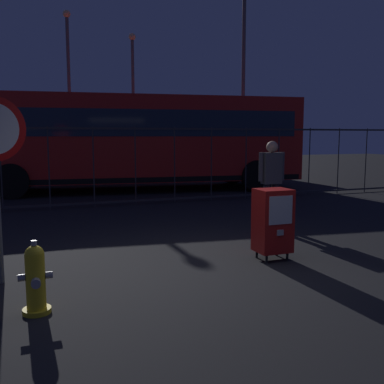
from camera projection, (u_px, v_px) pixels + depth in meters
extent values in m
plane|color=black|center=(203.00, 272.00, 5.77)|extent=(60.00, 60.00, 0.00)
cylinder|color=yellow|center=(37.00, 311.00, 4.44)|extent=(0.28, 0.28, 0.05)
cylinder|color=yellow|center=(36.00, 282.00, 4.40)|extent=(0.19, 0.19, 0.55)
sphere|color=yellow|center=(34.00, 255.00, 4.36)|extent=(0.19, 0.19, 0.19)
cylinder|color=gray|center=(34.00, 243.00, 4.35)|extent=(0.06, 0.06, 0.05)
cylinder|color=gray|center=(36.00, 283.00, 4.27)|extent=(0.09, 0.08, 0.09)
cylinder|color=gray|center=(21.00, 278.00, 4.35)|extent=(0.07, 0.07, 0.07)
cylinder|color=gray|center=(49.00, 275.00, 4.44)|extent=(0.07, 0.07, 0.07)
cylinder|color=black|center=(267.00, 259.00, 6.18)|extent=(0.04, 0.04, 0.12)
cylinder|color=black|center=(287.00, 256.00, 6.30)|extent=(0.04, 0.04, 0.12)
cylinder|color=black|center=(257.00, 254.00, 6.44)|extent=(0.04, 0.04, 0.12)
cylinder|color=black|center=(277.00, 252.00, 6.56)|extent=(0.04, 0.04, 0.12)
cube|color=#9E1411|center=(273.00, 220.00, 6.30)|extent=(0.48, 0.40, 0.90)
cube|color=#B2B7BF|center=(281.00, 210.00, 6.09)|extent=(0.36, 0.01, 0.40)
cube|color=gray|center=(280.00, 233.00, 6.13)|extent=(0.10, 0.02, 0.08)
cylinder|color=black|center=(267.00, 206.00, 8.55)|extent=(0.14, 0.14, 0.85)
cylinder|color=black|center=(275.00, 205.00, 8.62)|extent=(0.14, 0.14, 0.85)
cube|color=#3F3F47|center=(272.00, 168.00, 8.49)|extent=(0.36, 0.20, 0.60)
sphere|color=tan|center=(272.00, 147.00, 8.44)|extent=(0.22, 0.22, 0.22)
cylinder|color=#3F3F47|center=(261.00, 167.00, 8.41)|extent=(0.09, 0.09, 0.55)
cylinder|color=#3F3F47|center=(282.00, 166.00, 8.57)|extent=(0.09, 0.09, 0.55)
cube|color=#2D2D33|center=(114.00, 128.00, 11.02)|extent=(18.00, 0.04, 0.05)
cube|color=#2D2D33|center=(116.00, 202.00, 11.25)|extent=(18.00, 0.04, 0.05)
cylinder|color=#2D2D33|center=(1.00, 169.00, 10.21)|extent=(0.03, 0.03, 2.00)
cylinder|color=#2D2D33|center=(49.00, 168.00, 10.58)|extent=(0.03, 0.03, 2.00)
cylinder|color=#2D2D33|center=(94.00, 167.00, 10.95)|extent=(0.03, 0.03, 2.00)
cylinder|color=#2D2D33|center=(135.00, 166.00, 11.32)|extent=(0.03, 0.03, 2.00)
cylinder|color=#2D2D33|center=(175.00, 165.00, 11.69)|extent=(0.03, 0.03, 2.00)
cylinder|color=#2D2D33|center=(211.00, 164.00, 12.06)|extent=(0.03, 0.03, 2.00)
cylinder|color=#2D2D33|center=(246.00, 163.00, 12.44)|extent=(0.03, 0.03, 2.00)
cylinder|color=#2D2D33|center=(278.00, 163.00, 12.81)|extent=(0.03, 0.03, 2.00)
cylinder|color=#2D2D33|center=(309.00, 162.00, 13.18)|extent=(0.03, 0.03, 2.00)
cylinder|color=#2D2D33|center=(338.00, 161.00, 13.55)|extent=(0.03, 0.03, 2.00)
cylinder|color=#2D2D33|center=(366.00, 160.00, 13.92)|extent=(0.03, 0.03, 2.00)
cube|color=red|center=(136.00, 139.00, 14.29)|extent=(10.73, 3.79, 2.65)
cube|color=#1E2838|center=(136.00, 124.00, 14.23)|extent=(10.11, 3.73, 0.80)
cube|color=black|center=(137.00, 176.00, 14.44)|extent=(10.52, 3.77, 0.16)
cylinder|color=black|center=(257.00, 176.00, 14.08)|extent=(1.03, 0.40, 1.00)
cylinder|color=black|center=(232.00, 170.00, 16.49)|extent=(1.03, 0.40, 1.00)
cylinder|color=black|center=(11.00, 181.00, 12.38)|extent=(1.03, 0.40, 1.00)
cylinder|color=black|center=(23.00, 174.00, 14.79)|extent=(1.03, 0.40, 1.00)
cube|color=red|center=(139.00, 138.00, 19.10)|extent=(10.71, 3.60, 2.65)
cube|color=#1E2838|center=(138.00, 127.00, 19.04)|extent=(10.08, 3.55, 0.80)
cube|color=black|center=(139.00, 166.00, 19.25)|extent=(10.50, 3.59, 0.16)
cylinder|color=black|center=(226.00, 164.00, 19.78)|extent=(1.02, 0.38, 1.00)
cylinder|color=black|center=(200.00, 161.00, 21.99)|extent=(1.02, 0.38, 1.00)
cylinder|color=black|center=(57.00, 170.00, 16.50)|extent=(1.02, 0.38, 1.00)
cylinder|color=black|center=(47.00, 166.00, 18.71)|extent=(1.02, 0.38, 1.00)
cylinder|color=#4C4F54|center=(133.00, 108.00, 20.25)|extent=(0.14, 0.14, 6.09)
sphere|color=#FFD18C|center=(132.00, 37.00, 19.85)|extent=(0.32, 0.32, 0.32)
cylinder|color=#4C4F54|center=(243.00, 75.00, 16.61)|extent=(0.14, 0.14, 8.06)
cylinder|color=#4C4F54|center=(70.00, 98.00, 18.82)|extent=(0.14, 0.14, 6.71)
sphere|color=#FFD18C|center=(67.00, 14.00, 18.38)|extent=(0.32, 0.32, 0.32)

